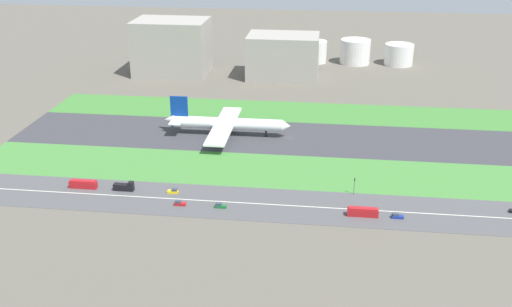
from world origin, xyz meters
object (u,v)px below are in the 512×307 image
(bus_1, at_px, (83,184))
(fuel_tank_west, at_px, (315,52))
(car_1, at_px, (397,216))
(truck_0, at_px, (124,187))
(fuel_tank_east, at_px, (399,54))
(bus_0, at_px, (363,212))
(hangar_building, at_px, (283,56))
(fuel_tank_centre, at_px, (355,52))
(airliner, at_px, (225,123))
(terminal_building, at_px, (172,47))
(car_3, at_px, (173,191))
(car_6, at_px, (220,206))
(car_0, at_px, (180,203))
(traffic_light, at_px, (354,185))

(bus_1, height_order, fuel_tank_west, fuel_tank_west)
(car_1, relative_size, truck_0, 0.52)
(bus_1, height_order, fuel_tank_east, fuel_tank_east)
(bus_0, bearing_deg, hangar_building, -76.54)
(bus_1, bearing_deg, fuel_tank_centre, 62.41)
(airliner, relative_size, fuel_tank_east, 3.12)
(airliner, distance_m, terminal_building, 127.91)
(car_3, height_order, fuel_tank_east, fuel_tank_east)
(airliner, distance_m, car_6, 79.07)
(car_1, bearing_deg, bus_0, 0.00)
(airliner, distance_m, truck_0, 74.51)
(car_0, bearing_deg, fuel_tank_centre, -107.60)
(traffic_light, distance_m, terminal_building, 212.07)
(traffic_light, relative_size, terminal_building, 0.14)
(hangar_building, xyz_separation_m, fuel_tank_west, (20.70, 45.00, -6.48))
(bus_0, bearing_deg, terminal_building, -57.33)
(bus_1, bearing_deg, bus_0, -5.00)
(car_1, xyz_separation_m, terminal_building, (-135.88, 192.00, 17.82))
(terminal_building, xyz_separation_m, fuel_tank_east, (159.45, 45.00, -11.06))
(bus_0, distance_m, terminal_building, 228.71)
(car_0, relative_size, fuel_tank_east, 0.21)
(traffic_light, height_order, hangar_building, hangar_building)
(car_3, xyz_separation_m, fuel_tank_centre, (80.31, 227.00, 8.03))
(fuel_tank_west, distance_m, fuel_tank_east, 61.59)
(terminal_building, bearing_deg, car_3, -75.48)
(fuel_tank_east, bearing_deg, hangar_building, -151.33)
(fuel_tank_west, bearing_deg, car_0, -100.89)
(car_1, xyz_separation_m, hangar_building, (-58.72, 192.00, 13.65))
(traffic_light, bearing_deg, fuel_tank_centre, 88.14)
(airliner, xyz_separation_m, hangar_building, (20.52, 114.00, 8.34))
(car_1, bearing_deg, car_3, -6.43)
(car_6, distance_m, fuel_tank_east, 253.96)
(car_6, relative_size, fuel_tank_centre, 0.20)
(car_0, xyz_separation_m, fuel_tank_west, (45.60, 237.00, 7.17))
(bus_1, relative_size, truck_0, 1.38)
(terminal_building, bearing_deg, truck_0, -81.71)
(car_6, bearing_deg, car_1, -180.00)
(car_0, xyz_separation_m, car_6, (16.18, 0.00, 0.00))
(bus_1, bearing_deg, terminal_building, 92.78)
(airliner, height_order, traffic_light, airliner)
(car_0, bearing_deg, traffic_light, -165.20)
(truck_0, xyz_separation_m, traffic_light, (93.83, 7.99, 2.62))
(car_0, relative_size, car_6, 1.00)
(bus_0, height_order, terminal_building, terminal_building)
(traffic_light, height_order, terminal_building, terminal_building)
(airliner, distance_m, car_1, 111.31)
(hangar_building, bearing_deg, car_1, -72.99)
(fuel_tank_west, bearing_deg, airliner, -104.53)
(fuel_tank_centre, xyz_separation_m, fuel_tank_east, (31.99, 0.00, -1.27))
(truck_0, bearing_deg, bus_1, 180.00)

